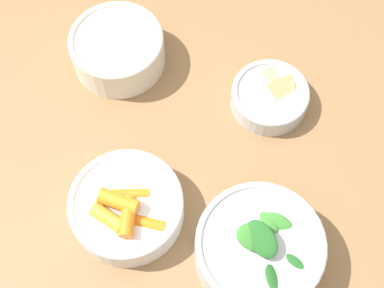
{
  "coord_description": "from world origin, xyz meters",
  "views": [
    {
      "loc": [
        -0.33,
        -0.11,
        1.5
      ],
      "look_at": [
        0.01,
        -0.03,
        0.78
      ],
      "focal_mm": 50.0,
      "sensor_mm": 36.0,
      "label": 1
    }
  ],
  "objects": [
    {
      "name": "ground_plane",
      "position": [
        0.0,
        0.0,
        0.0
      ],
      "size": [
        10.0,
        10.0,
        0.0
      ],
      "primitive_type": "plane",
      "color": "brown"
    },
    {
      "name": "dining_table",
      "position": [
        0.0,
        0.0,
        0.65
      ],
      "size": [
        1.21,
        1.06,
        0.75
      ],
      "color": "olive",
      "rests_on": "ground_plane"
    },
    {
      "name": "bowl_carrots",
      "position": [
        -0.11,
        0.04,
        0.78
      ],
      "size": [
        0.16,
        0.16,
        0.07
      ],
      "color": "white",
      "rests_on": "dining_table"
    },
    {
      "name": "bowl_greens",
      "position": [
        -0.13,
        -0.16,
        0.79
      ],
      "size": [
        0.18,
        0.18,
        0.09
      ],
      "color": "silver",
      "rests_on": "dining_table"
    },
    {
      "name": "bowl_beans_hotdog",
      "position": [
        0.15,
        0.12,
        0.78
      ],
      "size": [
        0.15,
        0.15,
        0.06
      ],
      "color": "silver",
      "rests_on": "dining_table"
    },
    {
      "name": "bowl_cookies",
      "position": [
        0.12,
        -0.13,
        0.77
      ],
      "size": [
        0.12,
        0.12,
        0.04
      ],
      "color": "silver",
      "rests_on": "dining_table"
    }
  ]
}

